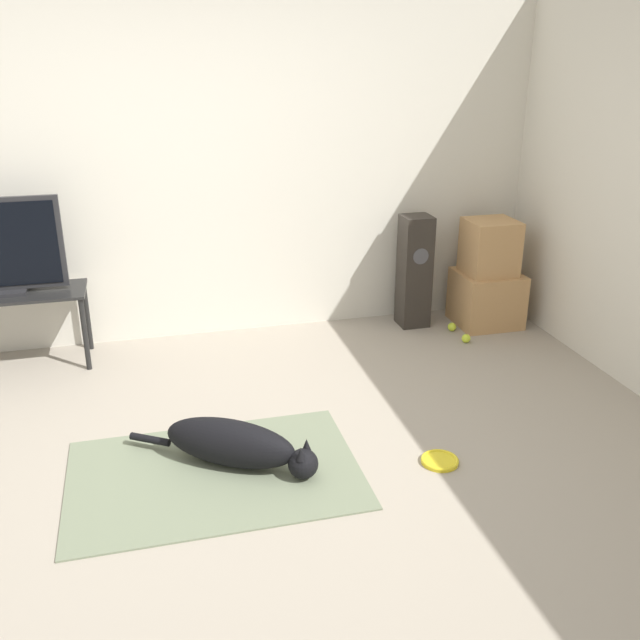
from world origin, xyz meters
The scene contains 11 objects.
ground_plane centered at (0.00, 0.00, 0.00)m, with size 12.00×12.00×0.00m, color #9E9384.
wall_back centered at (0.00, 2.10, 1.27)m, with size 8.00×0.06×2.55m.
area_rug centered at (-0.18, 0.10, 0.01)m, with size 1.51×1.01×0.01m.
dog centered at (-0.05, 0.15, 0.14)m, with size 0.95×0.65×0.26m.
frisbee centered at (1.02, -0.09, 0.01)m, with size 0.21×0.21×0.03m.
cardboard_box_lower centered at (2.19, 1.71, 0.21)m, with size 0.48×0.46×0.42m.
cardboard_box_upper centered at (2.17, 1.71, 0.64)m, with size 0.37×0.36×0.42m.
floor_speaker centered at (1.61, 1.84, 0.44)m, with size 0.23×0.23×0.88m.
tv_stand centered at (-1.36, 1.79, 0.47)m, with size 1.05×0.42×0.54m.
tennis_ball_by_boxes centered at (1.87, 1.38, 0.03)m, with size 0.07×0.07×0.07m.
tennis_ball_near_speaker centered at (1.86, 1.62, 0.03)m, with size 0.07×0.07×0.07m.
Camera 1 is at (-0.44, -3.12, 2.13)m, focal length 40.00 mm.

